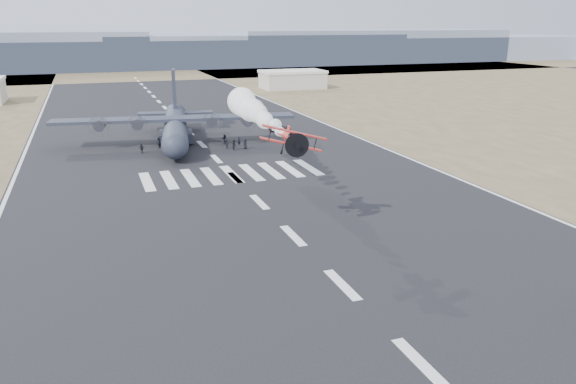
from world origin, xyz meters
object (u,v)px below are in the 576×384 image
crew_c (226,144)px  crew_e (245,144)px  aerobatic_biplane (292,140)px  crew_h (159,143)px  crew_f (225,139)px  hangar_right (292,79)px  support_vehicle (280,128)px  crew_g (169,143)px  crew_a (239,141)px  crew_b (234,145)px  crew_d (142,149)px  transport_aircraft (175,126)px

crew_c → crew_e: size_ratio=0.99×
aerobatic_biplane → crew_h: size_ratio=3.56×
crew_f → hangar_right: bearing=137.1°
support_vehicle → crew_g: (-23.34, -8.50, 0.25)m
aerobatic_biplane → crew_f: bearing=89.8°
hangar_right → crew_e: hangar_right is taller
hangar_right → crew_c: hangar_right is taller
crew_a → crew_b: 3.41m
crew_d → crew_h: bearing=49.8°
aerobatic_biplane → support_vehicle: (17.39, 54.74, -9.35)m
transport_aircraft → support_vehicle: bearing=20.5°
aerobatic_biplane → support_vehicle: 58.19m
crew_e → crew_g: 13.34m
crew_a → crew_d: (-16.95, -0.24, -0.02)m
aerobatic_biplane → crew_h: 48.47m
crew_a → crew_d: bearing=170.3°
crew_b → crew_h: bearing=61.4°
crew_g → crew_h: bearing=-179.2°
hangar_right → crew_f: size_ratio=11.84×
crew_b → crew_f: 5.37m
support_vehicle → crew_d: bearing=113.0°
crew_d → crew_h: 4.62m
hangar_right → crew_b: bearing=-116.2°
crew_c → crew_h: bearing=-140.3°
support_vehicle → crew_f: size_ratio=2.57×
crew_b → crew_f: size_ratio=0.99×
crew_e → support_vehicle: bearing=-172.3°
transport_aircraft → crew_f: bearing=-17.5°
crew_b → crew_h: (-12.07, 6.05, 0.06)m
hangar_right → crew_b: hangar_right is taller
crew_a → crew_e: bearing=-94.1°
crew_e → crew_f: (-2.36, 5.29, -0.03)m
hangar_right → crew_h: 95.05m
crew_b → crew_h: 13.50m
crew_e → crew_f: crew_e is taller
aerobatic_biplane → crew_c: 43.33m
transport_aircraft → crew_g: (-1.79, -4.10, -2.30)m
crew_e → crew_g: size_ratio=1.04×
crew_b → crew_h: size_ratio=0.94×
crew_h → transport_aircraft: bearing=178.1°
crew_c → crew_g: (-9.22, 4.00, -0.02)m
crew_f → crew_c: bearing=-24.5°
transport_aircraft → crew_a: size_ratio=25.87×
aerobatic_biplane → crew_e: size_ratio=3.63×
crew_a → crew_d: size_ratio=1.02×
aerobatic_biplane → crew_e: aerobatic_biplane is taller
aerobatic_biplane → crew_h: bearing=104.0°
crew_b → crew_e: crew_e is taller
hangar_right → crew_a: hangar_right is taller
support_vehicle → crew_d: 30.43m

